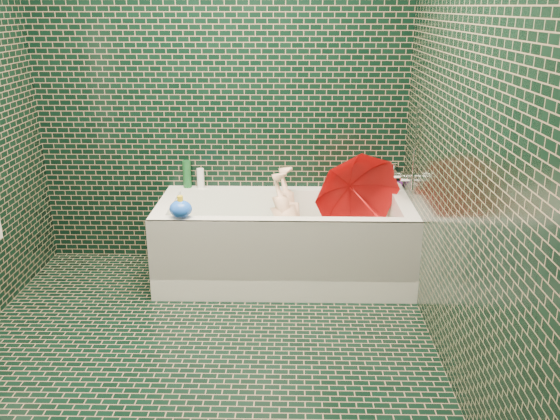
{
  "coord_description": "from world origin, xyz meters",
  "views": [
    {
      "loc": [
        0.5,
        -2.73,
        1.8
      ],
      "look_at": [
        0.42,
        0.82,
        0.57
      ],
      "focal_mm": 38.0,
      "sensor_mm": 36.0,
      "label": 1
    }
  ],
  "objects_px": {
    "bathtub": "(285,250)",
    "child": "(292,234)",
    "rubber_duck": "(347,182)",
    "bath_toy": "(181,209)",
    "umbrella": "(364,202)"
  },
  "relations": [
    {
      "from": "child",
      "to": "rubber_duck",
      "type": "bearing_deg",
      "value": 146.72
    },
    {
      "from": "bath_toy",
      "to": "rubber_duck",
      "type": "bearing_deg",
      "value": 27.85
    },
    {
      "from": "child",
      "to": "bath_toy",
      "type": "bearing_deg",
      "value": -44.69
    },
    {
      "from": "umbrella",
      "to": "child",
      "type": "bearing_deg",
      "value": 163.47
    },
    {
      "from": "bathtub",
      "to": "rubber_duck",
      "type": "relative_size",
      "value": 15.22
    },
    {
      "from": "rubber_duck",
      "to": "bath_toy",
      "type": "xyz_separation_m",
      "value": [
        -1.08,
        -0.66,
        0.02
      ]
    },
    {
      "from": "bath_toy",
      "to": "bathtub",
      "type": "bearing_deg",
      "value": 21.6
    },
    {
      "from": "rubber_duck",
      "to": "bath_toy",
      "type": "height_order",
      "value": "bath_toy"
    },
    {
      "from": "bathtub",
      "to": "umbrella",
      "type": "xyz_separation_m",
      "value": [
        0.53,
        0.03,
        0.34
      ]
    },
    {
      "from": "bathtub",
      "to": "rubber_duck",
      "type": "bearing_deg",
      "value": 39.27
    },
    {
      "from": "bathtub",
      "to": "child",
      "type": "distance_m",
      "value": 0.12
    },
    {
      "from": "rubber_duck",
      "to": "bathtub",
      "type": "bearing_deg",
      "value": -148.64
    },
    {
      "from": "child",
      "to": "bathtub",
      "type": "bearing_deg",
      "value": -27.4
    },
    {
      "from": "bathtub",
      "to": "umbrella",
      "type": "bearing_deg",
      "value": 3.15
    },
    {
      "from": "bathtub",
      "to": "bath_toy",
      "type": "distance_m",
      "value": 0.81
    }
  ]
}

